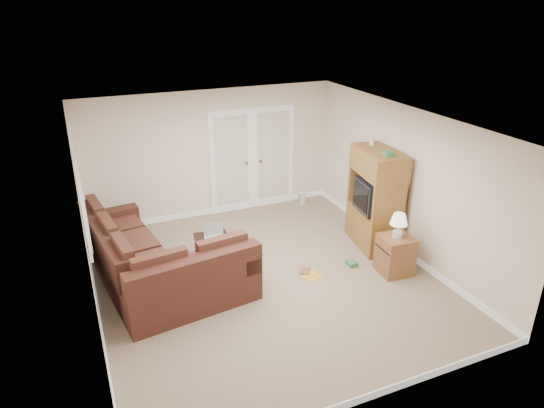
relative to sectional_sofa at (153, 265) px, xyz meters
name	(u,v)px	position (x,y,z in m)	size (l,w,h in m)	color
floor	(266,279)	(1.63, -0.50, -0.35)	(5.50, 5.50, 0.00)	gray
ceiling	(265,122)	(1.63, -0.50, 2.15)	(5.00, 5.50, 0.02)	white
wall_left	(85,237)	(-0.87, -0.50, 0.90)	(0.02, 5.50, 2.50)	white
wall_right	(404,182)	(4.13, -0.50, 0.90)	(0.02, 5.50, 2.50)	white
wall_back	(211,154)	(1.63, 2.25, 0.90)	(5.00, 0.02, 2.50)	white
wall_front	(371,308)	(1.63, -3.25, 0.90)	(5.00, 0.02, 2.50)	white
baseboards	(266,276)	(1.63, -0.50, -0.30)	(5.00, 5.50, 0.10)	white
french_doors	(253,160)	(2.48, 2.22, 0.68)	(1.80, 0.05, 2.13)	white
window_left	(80,188)	(-0.83, 0.50, 1.20)	(0.05, 1.92, 1.42)	white
sectional_sofa	(153,265)	(0.00, 0.00, 0.00)	(2.34, 3.03, 0.91)	#48261C
coffee_table	(215,257)	(0.98, 0.07, -0.11)	(0.71, 1.17, 0.75)	black
tv_armoire	(376,198)	(3.83, -0.16, 0.53)	(0.76, 1.17, 1.87)	olive
side_cabinet	(395,252)	(3.60, -1.12, 0.01)	(0.52, 0.52, 1.03)	brown
space_heater	(302,198)	(3.49, 1.95, -0.22)	(0.11, 0.09, 0.26)	white
floor_magazine	(313,276)	(2.34, -0.73, -0.35)	(0.30, 0.24, 0.01)	gold
floor_greenbox	(351,263)	(3.09, -0.67, -0.32)	(0.14, 0.19, 0.08)	#387C47
floor_book	(300,271)	(2.23, -0.50, -0.35)	(0.16, 0.22, 0.02)	brown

